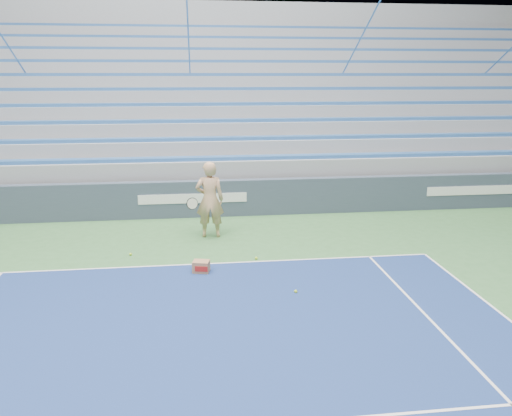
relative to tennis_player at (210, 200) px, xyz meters
The scene contains 8 objects.
sponsor_barrier 2.09m from the tennis_player, 102.61° to the left, with size 30.00×0.32×1.10m.
bleachers 7.84m from the tennis_player, 93.33° to the left, with size 31.00×9.15×7.30m.
tennis_player is the anchor object (origin of this frame).
ball_box 2.64m from the tennis_player, 96.46° to the right, with size 0.40×0.34×0.26m.
tennis_ball_0 2.31m from the tennis_player, 61.58° to the right, with size 0.07×0.07×0.07m, color #B4D62B.
tennis_ball_1 2.65m from the tennis_player, 97.38° to the right, with size 0.07×0.07×0.07m, color #B4D62B.
tennis_ball_2 2.49m from the tennis_player, 147.50° to the right, with size 0.07×0.07×0.07m, color #B4D62B.
tennis_ball_3 4.18m from the tennis_player, 67.61° to the right, with size 0.07×0.07×0.07m, color #B4D62B.
Camera 1 is at (0.14, 1.25, 4.16)m, focal length 35.00 mm.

